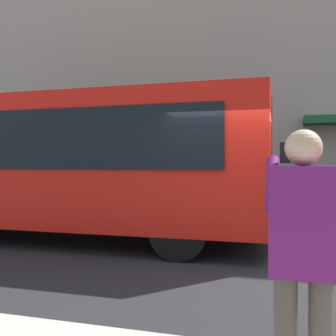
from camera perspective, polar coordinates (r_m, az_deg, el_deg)
name	(u,v)px	position (r m, az deg, el deg)	size (l,w,h in m)	color
ground_plane	(245,260)	(6.98, 11.15, -13.04)	(60.00, 60.00, 0.00)	#232326
building_facade_far	(262,36)	(14.25, 13.65, 18.30)	(28.00, 1.55, 12.00)	#A89E8E
red_bus	(57,162)	(8.81, -16.00, 0.81)	(9.05, 2.54, 3.08)	red
pedestrian_photographer	(304,247)	(2.52, 19.27, -10.90)	(0.53, 0.52, 1.70)	#4C4238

